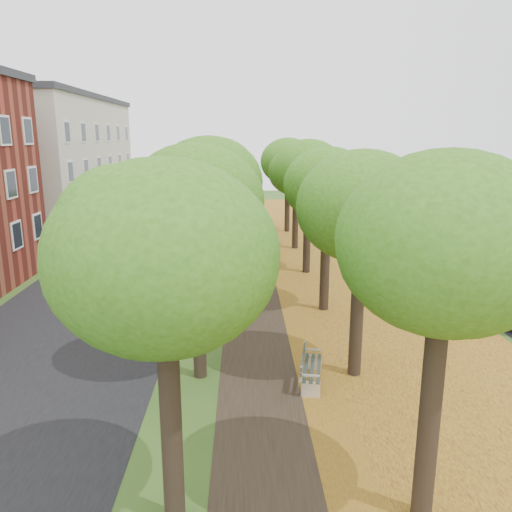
{
  "coord_description": "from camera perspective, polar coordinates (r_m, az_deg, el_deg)",
  "views": [
    {
      "loc": [
        -0.86,
        -8.23,
        7.25
      ],
      "look_at": [
        -0.32,
        11.46,
        2.5
      ],
      "focal_mm": 35.0,
      "sensor_mm": 36.0,
      "label": 1
    }
  ],
  "objects": [
    {
      "name": "street_asphalt",
      "position": [
        25.22,
        -16.79,
        -3.74
      ],
      "size": [
        8.0,
        70.0,
        0.01
      ],
      "primitive_type": "cube",
      "color": "black",
      "rests_on": "ground"
    },
    {
      "name": "footpath",
      "position": [
        24.35,
        0.53,
        -3.76
      ],
      "size": [
        3.2,
        70.0,
        0.01
      ],
      "primitive_type": "cube",
      "color": "black",
      "rests_on": "ground"
    },
    {
      "name": "leaf_verge",
      "position": [
        25.03,
        12.07,
        -3.58
      ],
      "size": [
        7.5,
        70.0,
        0.01
      ],
      "primitive_type": "cube",
      "color": "#B28820",
      "rests_on": "ground"
    },
    {
      "name": "tree_row_west",
      "position": [
        23.36,
        -4.9,
        8.44
      ],
      "size": [
        3.99,
        33.99,
        6.92
      ],
      "color": "black",
      "rests_on": "ground"
    },
    {
      "name": "tree_row_east",
      "position": [
        23.57,
        6.96,
        8.44
      ],
      "size": [
        3.99,
        33.99,
        6.92
      ],
      "color": "black",
      "rests_on": "ground"
    },
    {
      "name": "building_cream",
      "position": [
        44.32,
        -23.28,
        9.84
      ],
      "size": [
        10.3,
        20.3,
        10.4
      ],
      "color": "beige",
      "rests_on": "ground"
    },
    {
      "name": "bench",
      "position": [
        15.41,
        6.19,
        -12.6
      ],
      "size": [
        0.9,
        2.01,
        0.92
      ],
      "rotation": [
        0.0,
        0.0,
        1.39
      ],
      "color": "#273029",
      "rests_on": "ground"
    },
    {
      "name": "car_red",
      "position": [
        26.3,
        25.97,
        -2.14
      ],
      "size": [
        4.83,
        3.36,
        1.51
      ],
      "primitive_type": "imported",
      "rotation": [
        0.0,
        0.0,
        2.0
      ],
      "color": "maroon",
      "rests_on": "ground"
    },
    {
      "name": "car_grey",
      "position": [
        26.82,
        24.76,
        -1.97
      ],
      "size": [
        4.8,
        3.01,
        1.3
      ],
      "primitive_type": "imported",
      "rotation": [
        0.0,
        0.0,
        1.28
      ],
      "color": "#333338",
      "rests_on": "ground"
    },
    {
      "name": "car_white",
      "position": [
        30.46,
        22.64,
        0.18
      ],
      "size": [
        5.93,
        3.99,
        1.51
      ],
      "primitive_type": "imported",
      "rotation": [
        0.0,
        0.0,
        1.87
      ],
      "color": "silver",
      "rests_on": "ground"
    }
  ]
}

